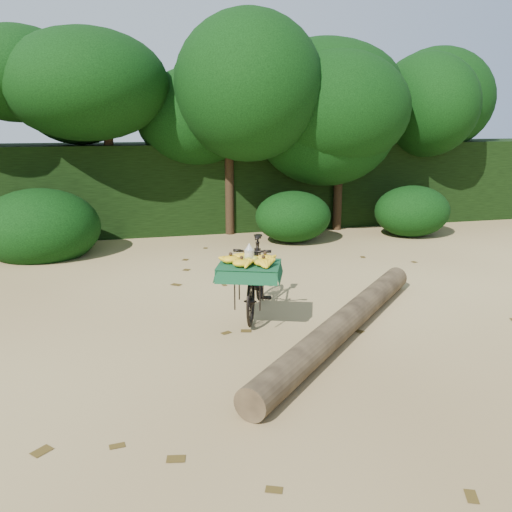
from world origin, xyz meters
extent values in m
plane|color=tan|center=(0.00, 0.00, 0.00)|extent=(80.00, 80.00, 0.00)
imported|color=black|center=(-0.14, 0.72, 0.46)|extent=(0.94, 1.58, 0.91)
cube|color=black|center=(-0.35, 0.16, 0.75)|extent=(0.45, 0.49, 0.02)
cube|color=#165229|center=(-0.35, 0.16, 0.77)|extent=(0.81, 0.74, 0.01)
ellipsoid|color=olive|center=(-0.29, 0.14, 0.81)|extent=(0.09, 0.07, 0.10)
ellipsoid|color=olive|center=(-0.33, 0.21, 0.81)|extent=(0.09, 0.07, 0.10)
ellipsoid|color=olive|center=(-0.41, 0.19, 0.81)|extent=(0.09, 0.07, 0.10)
ellipsoid|color=olive|center=(-0.37, 0.11, 0.81)|extent=(0.09, 0.07, 0.10)
cylinder|color=#EAE5C6|center=(-0.35, 0.17, 0.86)|extent=(0.11, 0.11, 0.14)
cylinder|color=brown|center=(0.61, -0.23, 0.15)|extent=(3.01, 3.09, 0.29)
cube|color=black|center=(0.00, 6.30, 0.90)|extent=(26.00, 1.80, 1.80)
camera|label=1|loc=(-1.67, -5.31, 2.28)|focal=38.00mm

